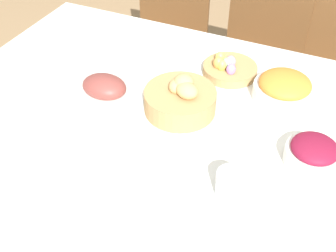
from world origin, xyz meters
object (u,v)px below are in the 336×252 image
(ham_platter, at_px, (105,88))
(bread_basket, at_px, (181,99))
(carrot_bowl, at_px, (284,88))
(egg_basket, at_px, (229,68))
(chair_far_left, at_px, (165,29))
(beet_salad_bowl, at_px, (313,153))
(dinner_plate, at_px, (115,207))
(drinking_cup, at_px, (230,184))
(chair_far_center, at_px, (258,50))
(spoon, at_px, (179,232))
(butter_dish, at_px, (69,130))
(fork, at_px, (66,189))
(knife, at_px, (168,228))

(ham_platter, bearing_deg, bread_basket, 5.42)
(carrot_bowl, bearing_deg, bread_basket, -145.54)
(egg_basket, xyz_separation_m, carrot_bowl, (0.22, -0.07, 0.02))
(chair_far_left, height_order, beet_salad_bowl, chair_far_left)
(dinner_plate, bearing_deg, chair_far_left, 109.19)
(chair_far_left, xyz_separation_m, egg_basket, (0.54, -0.59, 0.25))
(beet_salad_bowl, distance_m, drinking_cup, 0.29)
(egg_basket, distance_m, ham_platter, 0.48)
(chair_far_center, distance_m, carrot_bowl, 0.75)
(spoon, xyz_separation_m, butter_dish, (-0.47, 0.20, 0.01))
(carrot_bowl, bearing_deg, drinking_cup, -94.04)
(beet_salad_bowl, distance_m, dinner_plate, 0.60)
(ham_platter, distance_m, carrot_bowl, 0.64)
(bread_basket, xyz_separation_m, egg_basket, (0.08, 0.28, -0.02))
(chair_far_left, relative_size, dinner_plate, 3.73)
(fork, relative_size, spoon, 1.00)
(chair_far_center, xyz_separation_m, spoon, (0.12, -1.33, 0.22))
(chair_far_left, relative_size, ham_platter, 3.86)
(butter_dish, bearing_deg, bread_basket, 43.28)
(knife, distance_m, drinking_cup, 0.21)
(egg_basket, distance_m, drinking_cup, 0.60)
(bread_basket, distance_m, fork, 0.49)
(egg_basket, relative_size, dinner_plate, 0.77)
(ham_platter, height_order, drinking_cup, drinking_cup)
(chair_far_center, height_order, dinner_plate, chair_far_center)
(ham_platter, relative_size, dinner_plate, 0.97)
(bread_basket, relative_size, fork, 1.32)
(egg_basket, height_order, dinner_plate, egg_basket)
(bread_basket, bearing_deg, fork, -108.33)
(chair_far_left, distance_m, dinner_plate, 1.43)
(fork, distance_m, butter_dish, 0.24)
(dinner_plate, xyz_separation_m, butter_dish, (-0.28, 0.20, 0.01))
(bread_basket, height_order, knife, bread_basket)
(fork, bearing_deg, spoon, -1.06)
(butter_dish, bearing_deg, drinking_cup, -2.74)
(fork, relative_size, butter_dish, 1.74)
(dinner_plate, distance_m, knife, 0.16)
(egg_basket, relative_size, spoon, 1.11)
(carrot_bowl, relative_size, beet_salad_bowl, 1.30)
(egg_basket, relative_size, beet_salad_bowl, 1.25)
(chair_far_left, height_order, ham_platter, chair_far_left)
(ham_platter, height_order, beet_salad_bowl, beet_salad_bowl)
(carrot_bowl, xyz_separation_m, dinner_plate, (-0.30, -0.67, -0.04))
(drinking_cup, bearing_deg, beet_salad_bowl, 49.49)
(beet_salad_bowl, distance_m, spoon, 0.47)
(spoon, bearing_deg, drinking_cup, 67.23)
(ham_platter, bearing_deg, butter_dish, -88.13)
(egg_basket, height_order, knife, egg_basket)
(bread_basket, distance_m, carrot_bowl, 0.37)
(bread_basket, height_order, ham_platter, bread_basket)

